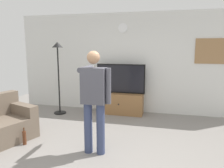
{
  "coord_description": "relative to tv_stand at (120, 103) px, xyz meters",
  "views": [
    {
      "loc": [
        1.03,
        -3.09,
        1.8
      ],
      "look_at": [
        -0.05,
        1.2,
        1.05
      ],
      "focal_mm": 35.51,
      "sensor_mm": 36.0,
      "label": 1
    }
  ],
  "objects": [
    {
      "name": "back_wall",
      "position": [
        0.18,
        0.35,
        1.07
      ],
      "size": [
        6.4,
        0.1,
        2.7
      ],
      "primitive_type": "cube",
      "color": "silver",
      "rests_on": "ground_plane"
    },
    {
      "name": "beverage_bottle",
      "position": [
        -1.32,
        -2.33,
        -0.15
      ],
      "size": [
        0.07,
        0.07,
        0.33
      ],
      "color": "#592D19",
      "rests_on": "ground_plane"
    },
    {
      "name": "television",
      "position": [
        0.0,
        0.05,
        0.67
      ],
      "size": [
        1.3,
        0.07,
        0.78
      ],
      "color": "black",
      "rests_on": "tv_stand"
    },
    {
      "name": "framed_picture",
      "position": [
        2.24,
        0.3,
        1.41
      ],
      "size": [
        0.76,
        0.04,
        0.63
      ],
      "primitive_type": "cube",
      "color": "#997047"
    },
    {
      "name": "ground_plane",
      "position": [
        0.18,
        -2.6,
        -0.28
      ],
      "size": [
        8.4,
        8.4,
        0.0
      ],
      "primitive_type": "plane",
      "color": "gray"
    },
    {
      "name": "floor_lamp",
      "position": [
        -1.6,
        -0.38,
        1.09
      ],
      "size": [
        0.32,
        0.32,
        1.91
      ],
      "color": "black",
      "rests_on": "ground_plane"
    },
    {
      "name": "wall_clock",
      "position": [
        0.0,
        0.29,
        2.01
      ],
      "size": [
        0.25,
        0.03,
        0.25
      ],
      "primitive_type": "cylinder",
      "rotation": [
        1.57,
        0.0,
        0.0
      ],
      "color": "white"
    },
    {
      "name": "tv_stand",
      "position": [
        0.0,
        0.0,
        0.0
      ],
      "size": [
        1.23,
        0.44,
        0.56
      ],
      "color": "olive",
      "rests_on": "ground_plane"
    },
    {
      "name": "person_standing_nearer_lamp",
      "position": [
        0.05,
        -2.3,
        0.7
      ],
      "size": [
        0.58,
        0.78,
        1.73
      ],
      "color": "#384266",
      "rests_on": "ground_plane"
    }
  ]
}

